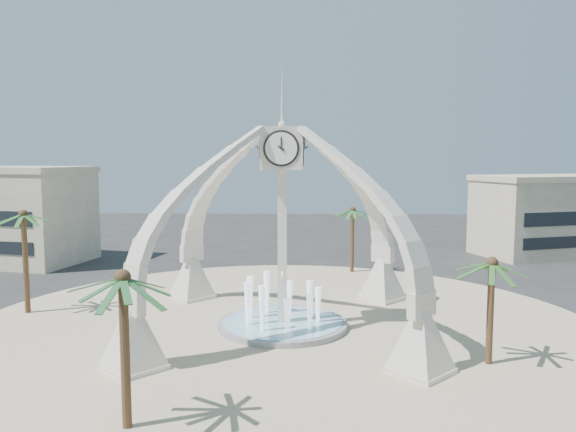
{
  "coord_description": "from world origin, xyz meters",
  "views": [
    {
      "loc": [
        1.52,
        -33.76,
        10.56
      ],
      "look_at": [
        0.28,
        2.0,
        6.78
      ],
      "focal_mm": 35.0,
      "sensor_mm": 36.0,
      "label": 1
    }
  ],
  "objects_px": {
    "fountain": "(282,324)",
    "palm_south": "(123,280)",
    "palm_east": "(492,264)",
    "palm_west": "(23,216)",
    "palm_north": "(353,211)",
    "clock_tower": "(282,224)"
  },
  "relations": [
    {
      "from": "palm_east",
      "to": "palm_north",
      "type": "distance_m",
      "value": 23.43
    },
    {
      "from": "clock_tower",
      "to": "palm_west",
      "type": "height_order",
      "value": "clock_tower"
    },
    {
      "from": "palm_north",
      "to": "fountain",
      "type": "bearing_deg",
      "value": -108.22
    },
    {
      "from": "palm_west",
      "to": "palm_south",
      "type": "bearing_deg",
      "value": -52.98
    },
    {
      "from": "clock_tower",
      "to": "palm_east",
      "type": "distance_m",
      "value": 12.29
    },
    {
      "from": "palm_east",
      "to": "palm_north",
      "type": "xyz_separation_m",
      "value": [
        -5.16,
        22.85,
        0.48
      ]
    },
    {
      "from": "palm_west",
      "to": "palm_north",
      "type": "distance_m",
      "value": 27.17
    },
    {
      "from": "fountain",
      "to": "palm_west",
      "type": "relative_size",
      "value": 1.07
    },
    {
      "from": "palm_east",
      "to": "palm_south",
      "type": "bearing_deg",
      "value": -155.73
    },
    {
      "from": "fountain",
      "to": "palm_south",
      "type": "xyz_separation_m",
      "value": [
        -5.48,
        -13.09,
        5.62
      ]
    },
    {
      "from": "palm_east",
      "to": "palm_west",
      "type": "xyz_separation_m",
      "value": [
        -28.19,
        8.47,
        1.42
      ]
    },
    {
      "from": "palm_east",
      "to": "palm_west",
      "type": "relative_size",
      "value": 0.8
    },
    {
      "from": "palm_north",
      "to": "palm_south",
      "type": "bearing_deg",
      "value": -110.21
    },
    {
      "from": "palm_north",
      "to": "palm_south",
      "type": "xyz_separation_m",
      "value": [
        -11.11,
        -30.18,
        0.22
      ]
    },
    {
      "from": "clock_tower",
      "to": "palm_east",
      "type": "height_order",
      "value": "clock_tower"
    },
    {
      "from": "palm_east",
      "to": "palm_west",
      "type": "height_order",
      "value": "palm_west"
    },
    {
      "from": "palm_west",
      "to": "palm_north",
      "type": "bearing_deg",
      "value": 31.98
    },
    {
      "from": "fountain",
      "to": "palm_south",
      "type": "relative_size",
      "value": 1.19
    },
    {
      "from": "clock_tower",
      "to": "palm_south",
      "type": "bearing_deg",
      "value": -112.73
    },
    {
      "from": "clock_tower",
      "to": "palm_west",
      "type": "relative_size",
      "value": 2.4
    },
    {
      "from": "fountain",
      "to": "palm_west",
      "type": "height_order",
      "value": "palm_west"
    },
    {
      "from": "palm_west",
      "to": "palm_south",
      "type": "height_order",
      "value": "palm_west"
    }
  ]
}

